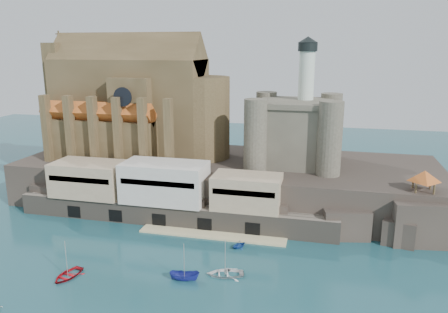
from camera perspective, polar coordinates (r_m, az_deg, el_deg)
name	(u,v)px	position (r m, az deg, el deg)	size (l,w,h in m)	color
ground	(172,279)	(74.83, -6.83, -15.60)	(300.00, 300.00, 0.00)	#17434C
promontory	(226,181)	(107.68, 0.27, -3.19)	(100.00, 36.00, 10.00)	black
quay	(164,194)	(95.40, -7.89, -4.91)	(70.00, 12.00, 13.05)	#685F53
church	(137,107)	(114.00, -11.29, 6.38)	(47.00, 25.93, 30.51)	#493A22
castle_keep	(295,129)	(103.69, 9.29, 3.58)	(21.20, 21.20, 29.30)	#4D493C
rock_outcrop	(420,220)	(94.39, 24.18, -7.61)	(14.50, 10.50, 8.70)	black
pavilion	(424,177)	(91.86, 24.71, -2.51)	(6.40, 6.40, 5.40)	#493A22
boat_0	(68,277)	(79.32, -19.71, -14.56)	(4.16, 1.21, 5.82)	#B60E18
boat_2	(185,280)	(74.37, -5.17, -15.75)	(1.88, 1.93, 5.00)	#252D97
boat_6	(225,275)	(75.43, 0.15, -15.23)	(4.42, 1.28, 6.18)	white
boat_7	(239,247)	(84.68, 1.95, -11.77)	(2.84, 1.73, 3.29)	#1A4497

